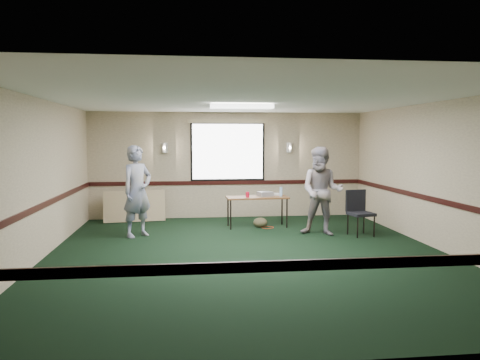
{
  "coord_description": "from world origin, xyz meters",
  "views": [
    {
      "loc": [
        -1.09,
        -7.95,
        2.02
      ],
      "look_at": [
        0.0,
        1.3,
        1.2
      ],
      "focal_mm": 35.0,
      "sensor_mm": 36.0,
      "label": 1
    }
  ],
  "objects": [
    {
      "name": "cable_coil",
      "position": [
        0.76,
        2.42,
        0.01
      ],
      "size": [
        0.36,
        0.36,
        0.01
      ],
      "primitive_type": "torus",
      "rotation": [
        0.0,
        0.0,
        0.3
      ],
      "color": "red",
      "rests_on": "ground"
    },
    {
      "name": "folded_table",
      "position": [
        -2.33,
        3.6,
        0.38
      ],
      "size": [
        1.49,
        0.4,
        0.76
      ],
      "primitive_type": "cube",
      "rotation": [
        -0.21,
        0.0,
        0.13
      ],
      "color": "tan",
      "rests_on": "ground"
    },
    {
      "name": "projector",
      "position": [
        0.74,
        2.63,
        0.75
      ],
      "size": [
        0.38,
        0.34,
        0.1
      ],
      "primitive_type": "cube",
      "rotation": [
        0.0,
        0.0,
        0.3
      ],
      "color": "gray",
      "rests_on": "folding_table"
    },
    {
      "name": "person_left",
      "position": [
        -2.07,
        1.81,
        0.94
      ],
      "size": [
        0.81,
        0.8,
        1.89
      ],
      "primitive_type": "imported",
      "rotation": [
        0.0,
        0.0,
        0.74
      ],
      "color": "#445296",
      "rests_on": "ground"
    },
    {
      "name": "folding_table",
      "position": [
        0.55,
        2.56,
        0.65
      ],
      "size": [
        1.43,
        0.62,
        0.7
      ],
      "rotation": [
        0.0,
        0.0,
        0.04
      ],
      "color": "#542918",
      "rests_on": "ground"
    },
    {
      "name": "conference_chair",
      "position": [
        2.53,
        1.43,
        0.55
      ],
      "size": [
        0.54,
        0.56,
        0.95
      ],
      "rotation": [
        0.0,
        0.0,
        0.18
      ],
      "color": "black",
      "rests_on": "ground"
    },
    {
      "name": "person_right",
      "position": [
        1.75,
        1.5,
        0.93
      ],
      "size": [
        1.11,
        1.02,
        1.86
      ],
      "primitive_type": "imported",
      "rotation": [
        0.0,
        0.0,
        -0.43
      ],
      "color": "#6A76A4",
      "rests_on": "ground"
    },
    {
      "name": "ground",
      "position": [
        0.0,
        0.0,
        0.0
      ],
      "size": [
        8.0,
        8.0,
        0.0
      ],
      "primitive_type": "plane",
      "color": "black",
      "rests_on": "ground"
    },
    {
      "name": "water_bottle",
      "position": [
        1.1,
        2.56,
        0.81
      ],
      "size": [
        0.06,
        0.06,
        0.22
      ],
      "primitive_type": "cylinder",
      "color": "#99C9FA",
      "rests_on": "folding_table"
    },
    {
      "name": "red_cup",
      "position": [
        0.31,
        2.47,
        0.76
      ],
      "size": [
        0.08,
        0.08,
        0.12
      ],
      "primitive_type": "cylinder",
      "color": "red",
      "rests_on": "folding_table"
    },
    {
      "name": "game_console",
      "position": [
        1.03,
        2.78,
        0.73
      ],
      "size": [
        0.21,
        0.18,
        0.05
      ],
      "primitive_type": "cube",
      "rotation": [
        0.0,
        0.0,
        -0.15
      ],
      "color": "silver",
      "rests_on": "folding_table"
    },
    {
      "name": "duffel_bag",
      "position": [
        0.61,
        2.47,
        0.11
      ],
      "size": [
        0.38,
        0.33,
        0.23
      ],
      "primitive_type": "ellipsoid",
      "rotation": [
        0.0,
        0.0,
        -0.29
      ],
      "color": "#453E27",
      "rests_on": "ground"
    },
    {
      "name": "room_shell",
      "position": [
        0.0,
        2.12,
        1.58
      ],
      "size": [
        8.0,
        8.02,
        8.0
      ],
      "color": "tan",
      "rests_on": "ground"
    }
  ]
}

